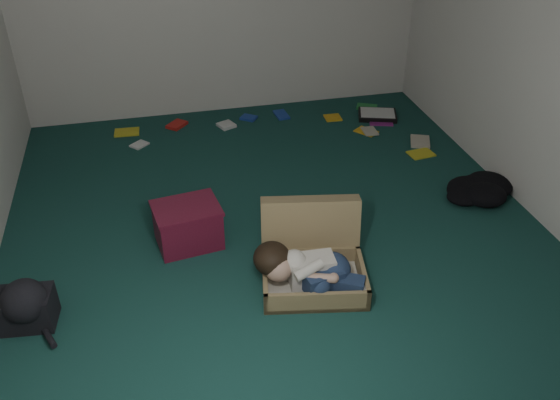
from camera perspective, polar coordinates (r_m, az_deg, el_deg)
name	(u,v)px	position (r m, az deg, el deg)	size (l,w,h in m)	color
floor	(275,228)	(4.50, -0.44, -2.73)	(4.50, 4.50, 0.00)	#16403A
wall_front	(427,296)	(2.03, 13.98, -8.92)	(4.50, 4.50, 0.00)	white
wall_right	(551,40)	(4.73, 24.60, 13.80)	(4.50, 4.50, 0.00)	white
suitcase	(312,258)	(3.98, 3.12, -5.56)	(0.78, 0.77, 0.49)	#967F52
person	(308,269)	(3.82, 2.69, -6.67)	(0.70, 0.44, 0.31)	silver
maroon_bin	(188,225)	(4.31, -8.87, -2.40)	(0.51, 0.43, 0.32)	maroon
backpack	(25,308)	(3.96, -23.30, -9.52)	(0.42, 0.33, 0.25)	black
clothing_pile	(477,189)	(5.08, 18.47, 1.00)	(0.49, 0.40, 0.15)	black
paper_tray	(377,115)	(6.28, 9.35, 8.09)	(0.45, 0.39, 0.05)	black
book_scatter	(298,126)	(6.00, 1.77, 7.13)	(2.91, 1.36, 0.02)	gold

